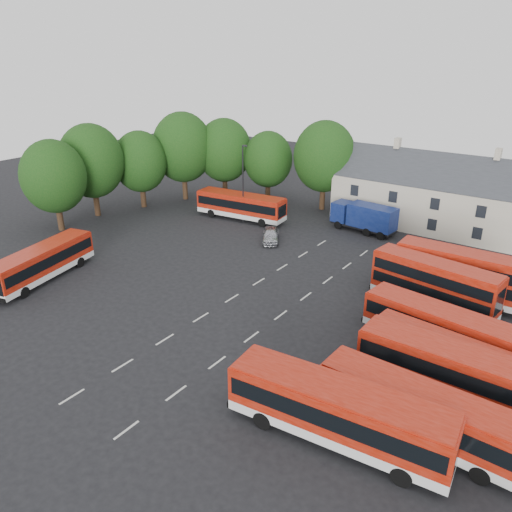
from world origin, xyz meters
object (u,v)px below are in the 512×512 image
Objects in this scene: bus_west at (42,261)px; bus_row_a at (338,409)px; silver_car at (271,235)px; lamppost at (243,182)px; bus_dd_south at (434,282)px; box_truck at (364,216)px.

bus_row_a is at bearing -108.04° from bus_west.
lamppost reaches higher than silver_car.
box_truck is (-12.27, 13.88, -0.51)m from bus_dd_south.
silver_car is at bearing -29.30° from lamppost.
bus_west is at bearing -145.74° from bus_dd_south.
bus_west reaches higher than silver_car.
bus_west is 2.61× the size of silver_car.
silver_car is (-7.03, -8.89, -1.13)m from box_truck.
bus_west is at bearing -102.17° from lamppost.
bus_west is at bearing 170.00° from bus_row_a.
lamppost is at bearing 118.18° from silver_car.
box_truck reaches higher than bus_west.
bus_row_a is at bearing -81.72° from silver_car.
bus_dd_south reaches higher than silver_car.
bus_dd_south is 1.34× the size of box_truck.
lamppost is (-6.47, 3.63, 4.28)m from silver_car.
bus_row_a is at bearing -45.33° from lamppost.
bus_dd_south reaches higher than bus_row_a.
bus_dd_south reaches higher than box_truck.
silver_car is 0.46× the size of lamppost.
lamppost is at bearing 169.53° from bus_dd_south.
silver_car is (11.62, 20.23, -1.13)m from bus_west.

